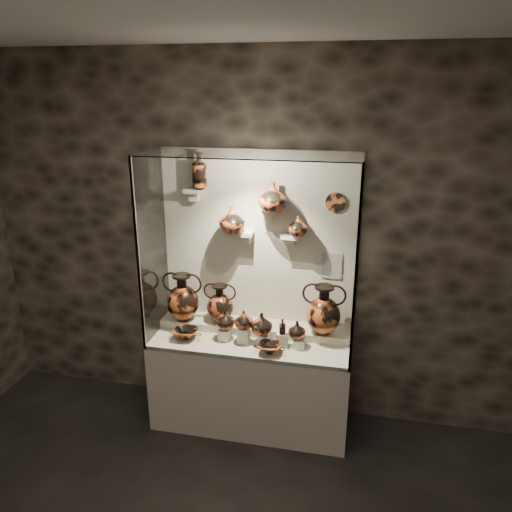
{
  "coord_description": "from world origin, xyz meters",
  "views": [
    {
      "loc": [
        0.85,
        -1.53,
        2.87
      ],
      "look_at": [
        0.04,
        2.22,
        1.57
      ],
      "focal_mm": 35.0,
      "sensor_mm": 36.0,
      "label": 1
    }
  ],
  "objects": [
    {
      "name": "rear_tier",
      "position": [
        0.0,
        2.35,
        0.85
      ],
      "size": [
        1.7,
        0.25,
        0.1
      ],
      "primitive_type": "cube",
      "color": "#C5B898",
      "rests_on": "plinth"
    },
    {
      "name": "kylix_left",
      "position": [
        -0.55,
        2.08,
        0.88
      ],
      "size": [
        0.3,
        0.26,
        0.11
      ],
      "primitive_type": null,
      "rotation": [
        0.0,
        0.0,
        0.17
      ],
      "color": "#99381B",
      "rests_on": "front_tier"
    },
    {
      "name": "plinth",
      "position": [
        0.0,
        2.18,
        0.4
      ],
      "size": [
        1.7,
        0.6,
        0.8
      ],
      "primitive_type": "cube",
      "color": "beige",
      "rests_on": "floor"
    },
    {
      "name": "pedestal_e",
      "position": [
        0.42,
        2.13,
        0.87
      ],
      "size": [
        0.09,
        0.09,
        0.08
      ],
      "primitive_type": "cube",
      "color": "silver",
      "rests_on": "front_tier"
    },
    {
      "name": "glass_right",
      "position": [
        0.85,
        2.18,
        1.6
      ],
      "size": [
        0.01,
        0.6,
        1.6
      ],
      "primitive_type": "cube",
      "color": "white",
      "rests_on": "plinth"
    },
    {
      "name": "back_panel",
      "position": [
        0.0,
        2.5,
        1.6
      ],
      "size": [
        1.7,
        0.03,
        1.6
      ],
      "primitive_type": "cube",
      "color": "beige",
      "rests_on": "plinth"
    },
    {
      "name": "jug_b",
      "position": [
        -0.05,
        2.12,
        1.04
      ],
      "size": [
        0.17,
        0.17,
        0.16
      ],
      "primitive_type": "imported",
      "rotation": [
        0.0,
        0.0,
        -0.06
      ],
      "color": "#99381B",
      "rests_on": "pedestal_b"
    },
    {
      "name": "lekythos_tall",
      "position": [
        -0.48,
        2.4,
        2.24
      ],
      "size": [
        0.17,
        0.17,
        0.34
      ],
      "primitive_type": null,
      "rotation": [
        0.0,
        0.0,
        -0.32
      ],
      "color": "#B84F23",
      "rests_on": "bracket_ul"
    },
    {
      "name": "frame_post_right",
      "position": [
        0.84,
        1.89,
        1.6
      ],
      "size": [
        0.02,
        0.02,
        1.6
      ],
      "primitive_type": "cube",
      "color": "gray",
      "rests_on": "plinth"
    },
    {
      "name": "bracket_cc",
      "position": [
        0.28,
        2.42,
        1.7
      ],
      "size": [
        0.14,
        0.12,
        0.04
      ],
      "primitive_type": "cube",
      "color": "beige",
      "rests_on": "back_panel"
    },
    {
      "name": "ovoid_vase_c",
      "position": [
        0.35,
        2.39,
        1.8
      ],
      "size": [
        0.22,
        0.22,
        0.17
      ],
      "primitive_type": "imported",
      "rotation": [
        0.0,
        0.0,
        -0.42
      ],
      "color": "#99381B",
      "rests_on": "bracket_cc"
    },
    {
      "name": "jug_c",
      "position": [
        0.1,
        2.13,
        1.01
      ],
      "size": [
        0.24,
        0.24,
        0.19
      ],
      "primitive_type": "imported",
      "rotation": [
        0.0,
        0.0,
        0.43
      ],
      "color": "#B84F23",
      "rests_on": "pedestal_c"
    },
    {
      "name": "glass_top",
      "position": [
        0.0,
        2.18,
        2.4
      ],
      "size": [
        1.7,
        0.6,
        0.01
      ],
      "primitive_type": "cube",
      "color": "white",
      "rests_on": "back_panel"
    },
    {
      "name": "lekythos_small",
      "position": [
        0.28,
        2.11,
        1.02
      ],
      "size": [
        0.08,
        0.08,
        0.15
      ],
      "primitive_type": null,
      "rotation": [
        0.0,
        0.0,
        0.25
      ],
      "color": "#99381B",
      "rests_on": "pedestal_d"
    },
    {
      "name": "kylix_right",
      "position": [
        0.2,
        1.99,
        0.88
      ],
      "size": [
        0.31,
        0.29,
        0.1
      ],
      "primitive_type": null,
      "rotation": [
        0.0,
        0.0,
        -0.43
      ],
      "color": "#B84F23",
      "rests_on": "front_tier"
    },
    {
      "name": "front_tier",
      "position": [
        0.0,
        2.18,
        0.82
      ],
      "size": [
        1.68,
        0.58,
        0.03
      ],
      "primitive_type": "cube",
      "color": "#C5B898",
      "rests_on": "plinth"
    },
    {
      "name": "jug_a",
      "position": [
        -0.21,
        2.15,
        1.02
      ],
      "size": [
        0.17,
        0.17,
        0.17
      ],
      "primitive_type": "imported",
      "rotation": [
        0.0,
        0.0,
        -0.07
      ],
      "color": "#B84F23",
      "rests_on": "pedestal_a"
    },
    {
      "name": "bracket_ul",
      "position": [
        -0.55,
        2.42,
        2.05
      ],
      "size": [
        0.14,
        0.12,
        0.04
      ],
      "primitive_type": "cube",
      "color": "beige",
      "rests_on": "back_panel"
    },
    {
      "name": "info_placard",
      "position": [
        0.63,
        2.47,
        1.45
      ],
      "size": [
        0.17,
        0.01,
        0.23
      ],
      "primitive_type": "cube",
      "color": "beige",
      "rests_on": "back_panel"
    },
    {
      "name": "glass_left",
      "position": [
        -0.85,
        2.18,
        1.6
      ],
      "size": [
        0.01,
        0.6,
        1.6
      ],
      "primitive_type": "cube",
      "color": "white",
      "rests_on": "plinth"
    },
    {
      "name": "wall_back",
      "position": [
        0.0,
        2.5,
        1.6
      ],
      "size": [
        5.0,
        0.02,
        3.2
      ],
      "primitive_type": "cube",
      "color": "black",
      "rests_on": "ground"
    },
    {
      "name": "glass_front",
      "position": [
        0.0,
        1.88,
        1.6
      ],
      "size": [
        1.7,
        0.01,
        1.6
      ],
      "primitive_type": "cube",
      "color": "white",
      "rests_on": "plinth"
    },
    {
      "name": "wall_plate",
      "position": [
        0.64,
        2.47,
        1.99
      ],
      "size": [
        0.16,
        0.02,
        0.16
      ],
      "primitive_type": "cylinder",
      "rotation": [
        1.57,
        0.0,
        0.0
      ],
      "color": "#BD5E25",
      "rests_on": "back_panel"
    },
    {
      "name": "bracket_ca",
      "position": [
        -0.1,
        2.42,
        1.7
      ],
      "size": [
        0.14,
        0.12,
        0.04
      ],
      "primitive_type": "cube",
      "color": "beige",
      "rests_on": "back_panel"
    },
    {
      "name": "bracket_cb",
      "position": [
        0.1,
        2.42,
        1.9
      ],
      "size": [
        0.1,
        0.12,
        0.04
      ],
      "primitive_type": "cube",
      "color": "beige",
      "rests_on": "back_panel"
    },
    {
      "name": "amphora_left",
      "position": [
        -0.65,
        2.3,
        1.12
      ],
      "size": [
        0.46,
        0.46,
        0.43
      ],
      "primitive_type": null,
      "rotation": [
        0.0,
        0.0,
        -0.42
      ],
      "color": "#B84F23",
      "rests_on": "rear_tier"
    },
    {
      "name": "pedestal_c",
      "position": [
        0.12,
        2.13,
        0.88
      ],
      "size": [
        0.09,
        0.09,
        0.09
      ],
      "primitive_type": "cube",
      "color": "silver",
      "rests_on": "front_tier"
    },
    {
      "name": "pedestal_b",
      "position": [
        -0.05,
        2.13,
        0.9
      ],
      "size": [
        0.09,
        0.09,
        0.13
      ],
      "primitive_type": "cube",
      "color": "silver",
      "rests_on": "front_tier"
    },
    {
      "name": "frame_post_left",
      "position": [
        -0.84,
        1.89,
        1.6
      ],
      "size": [
        0.02,
        0.02,
        1.6
      ],
      "primitive_type": "cube",
      "color": "gray",
      "rests_on": "plinth"
    },
    {
      "name": "jug_e",
      "position": [
        0.4,
        2.15,
        0.99
      ],
      "size": [
        0.18,
        0.18,
        0.15
      ],
      "primitive_type": "imported",
      "rotation": [
        0.0,
        0.0,
        -0.31
      ],
      "color": "#B84F23",
      "rests_on": "pedestal_e"
    },
    {
      "name": "ovoid_vase_a",
      "position": [
        -0.2,
        2.36,
        1.83
      ],
      "size": [
        0.27,
        0.27,
        0.22
      ],
      "primitive_type": "imported",
      "rotation": [
        0.0,
        0.0,
        0.33
      ],
      "color": "#99381B",
      "rests_on": "bracket_ca"
    },
    {
      "name": "pedestal_a",
      "position": [
        -0.22,
        2.13,
        0.88
      ],
      "size": [
        0.09,
        0.09,
        0.1
      ],
      "primitive_type": "cube",
      "color": "silver",
      "rests_on": "front_tier"
    },
    {
      "name": "ovoid_vase_b",
      "position": [
        0.14,
        2.35,
        2.04
      ],
      "size": [
        0.27,
        0.27,
        0.24
      ],
      "primitive_type": "imported",
      "rotation": [
        0.0,
        0.0,
        -0.21
      ],
      "color": "#99381B",
      "rests_on": "bracket_cb"
    },
    {
      "name": "pedestal_d",
      "position": [
        0.28,
        2.13,
        0.89
      ],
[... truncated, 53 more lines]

